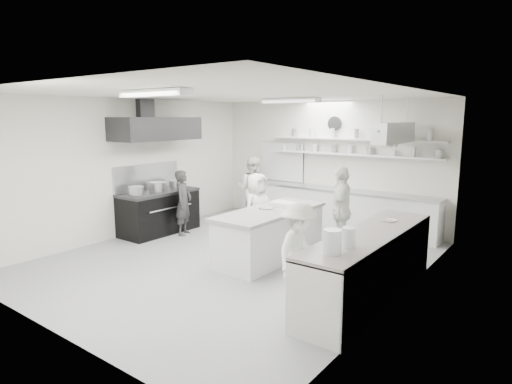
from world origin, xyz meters
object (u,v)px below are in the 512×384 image
Objects in this scene: stove at (159,213)px; cook_stove at (183,203)px; right_counter at (369,267)px; cook_back at (252,189)px; prep_island at (270,235)px; back_counter at (331,208)px.

cook_stove reaches higher than stove.
stove is 5.28m from right_counter.
cook_back is at bearing -36.16° from cook_stove.
prep_island is at bearing 114.20° from cook_back.
back_counter reaches higher than stove.
right_counter reaches higher than stove.
stove reaches higher than prep_island.
right_counter is at bearing -55.35° from back_counter.
prep_island is at bearing 0.36° from stove.
cook_back reaches higher than stove.
prep_island is at bearing 164.11° from right_counter.
prep_island is 2.53m from cook_stove.
cook_stove is (0.57, 0.22, 0.27)m from stove.
back_counter is 1.52× the size of right_counter.
cook_back is at bearing -162.28° from back_counter.
back_counter is at bearing 124.65° from right_counter.
cook_stove reaches higher than right_counter.
stove is at bearing 173.48° from right_counter.
right_counter reaches higher than prep_island.
prep_island is 3.03m from cook_back.
back_counter is (2.90, 2.80, 0.01)m from stove.
back_counter is 2.11× the size of prep_island.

